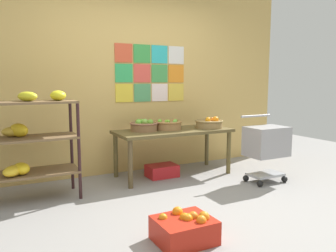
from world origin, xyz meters
The scene contains 10 objects.
ground centered at (0.00, 0.00, 0.00)m, with size 9.44×9.44×0.00m, color gray.
back_wall_with_art centered at (0.00, 1.75, 1.39)m, with size 5.12×0.07×2.78m.
banana_shelf_unit centered at (-1.48, 1.08, 0.69)m, with size 1.01×0.47×1.20m.
display_table centered at (0.39, 1.24, 0.57)m, with size 1.60×0.67×0.64m.
fruit_basket_centre centered at (0.00, 1.34, 0.71)m, with size 0.38×0.38×0.16m.
fruit_basket_back_right centered at (0.35, 1.32, 0.70)m, with size 0.39×0.39×0.14m.
fruit_basket_right centered at (0.94, 1.17, 0.70)m, with size 0.40×0.40×0.16m.
produce_crate_under_table centered at (0.22, 1.24, 0.08)m, with size 0.41×0.28×0.16m, color red.
orange_crate_foreground centered at (-0.46, -0.53, 0.11)m, with size 0.46×0.39×0.25m.
shopping_cart centered at (1.31, 0.41, 0.50)m, with size 0.52×0.41×0.86m.
Camera 1 is at (-1.77, -2.78, 1.30)m, focal length 35.96 mm.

